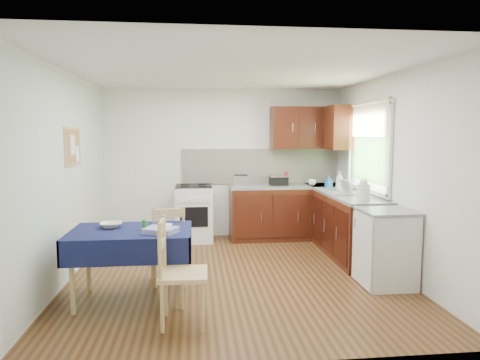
{
  "coord_description": "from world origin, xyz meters",
  "views": [
    {
      "loc": [
        -0.49,
        -5.15,
        1.75
      ],
      "look_at": [
        0.1,
        0.27,
        1.16
      ],
      "focal_mm": 32.0,
      "sensor_mm": 36.0,
      "label": 1
    }
  ],
  "objects": [
    {
      "name": "floor",
      "position": [
        0.0,
        0.0,
        0.0
      ],
      "size": [
        4.2,
        4.2,
        0.0
      ],
      "primitive_type": "plane",
      "color": "#432612",
      "rests_on": "ground"
    },
    {
      "name": "ceiling",
      "position": [
        0.0,
        0.0,
        2.5
      ],
      "size": [
        4.0,
        4.2,
        0.02
      ],
      "primitive_type": "cube",
      "color": "white",
      "rests_on": "wall_back"
    },
    {
      "name": "wall_back",
      "position": [
        0.0,
        2.1,
        1.25
      ],
      "size": [
        4.0,
        0.02,
        2.5
      ],
      "primitive_type": "cube",
      "color": "white",
      "rests_on": "ground"
    },
    {
      "name": "wall_front",
      "position": [
        0.0,
        -2.1,
        1.25
      ],
      "size": [
        4.0,
        0.02,
        2.5
      ],
      "primitive_type": "cube",
      "color": "white",
      "rests_on": "ground"
    },
    {
      "name": "wall_left",
      "position": [
        -2.0,
        0.0,
        1.25
      ],
      "size": [
        0.02,
        4.2,
        2.5
      ],
      "primitive_type": "cube",
      "color": "silver",
      "rests_on": "ground"
    },
    {
      "name": "wall_right",
      "position": [
        2.0,
        0.0,
        1.25
      ],
      "size": [
        0.02,
        4.2,
        2.5
      ],
      "primitive_type": "cube",
      "color": "white",
      "rests_on": "ground"
    },
    {
      "name": "base_cabinets",
      "position": [
        1.36,
        1.26,
        0.43
      ],
      "size": [
        1.9,
        2.3,
        0.86
      ],
      "color": "black",
      "rests_on": "ground"
    },
    {
      "name": "worktop_back",
      "position": [
        1.05,
        1.8,
        0.88
      ],
      "size": [
        1.9,
        0.6,
        0.04
      ],
      "primitive_type": "cube",
      "color": "slate",
      "rests_on": "base_cabinets"
    },
    {
      "name": "worktop_right",
      "position": [
        1.7,
        0.65,
        0.88
      ],
      "size": [
        0.6,
        1.7,
        0.04
      ],
      "primitive_type": "cube",
      "color": "slate",
      "rests_on": "base_cabinets"
    },
    {
      "name": "worktop_corner",
      "position": [
        1.7,
        1.8,
        0.88
      ],
      "size": [
        0.6,
        0.6,
        0.04
      ],
      "primitive_type": "cube",
      "color": "slate",
      "rests_on": "base_cabinets"
    },
    {
      "name": "splashback",
      "position": [
        0.65,
        2.08,
        1.2
      ],
      "size": [
        2.7,
        0.02,
        0.6
      ],
      "primitive_type": "cube",
      "color": "white",
      "rests_on": "wall_back"
    },
    {
      "name": "upper_cabinets",
      "position": [
        1.52,
        1.8,
        1.85
      ],
      "size": [
        1.2,
        0.85,
        0.7
      ],
      "color": "black",
      "rests_on": "wall_back"
    },
    {
      "name": "stove",
      "position": [
        -0.5,
        1.8,
        0.46
      ],
      "size": [
        0.6,
        0.61,
        0.92
      ],
      "color": "silver",
      "rests_on": "ground"
    },
    {
      "name": "window",
      "position": [
        1.97,
        0.7,
        1.65
      ],
      "size": [
        0.04,
        1.48,
        1.26
      ],
      "color": "#2F5523",
      "rests_on": "wall_right"
    },
    {
      "name": "fridge",
      "position": [
        1.7,
        -0.55,
        0.44
      ],
      "size": [
        0.58,
        0.6,
        0.89
      ],
      "color": "silver",
      "rests_on": "ground"
    },
    {
      "name": "corkboard",
      "position": [
        -1.97,
        0.3,
        1.6
      ],
      "size": [
        0.04,
        0.62,
        0.47
      ],
      "color": "tan",
      "rests_on": "wall_left"
    },
    {
      "name": "dining_table",
      "position": [
        -1.15,
        -0.68,
        0.65
      ],
      "size": [
        1.25,
        0.84,
        0.75
      ],
      "rotation": [
        0.0,
        0.0,
        -0.02
      ],
      "color": "#0E133B",
      "rests_on": "ground"
    },
    {
      "name": "chair_far",
      "position": [
        -0.81,
        -0.21,
        0.49
      ],
      "size": [
        0.48,
        0.48,
        0.93
      ],
      "rotation": [
        0.0,
        0.0,
        3.33
      ],
      "color": "tan",
      "rests_on": "ground"
    },
    {
      "name": "chair_near",
      "position": [
        -0.65,
        -1.32,
        0.52
      ],
      "size": [
        0.45,
        0.45,
        0.99
      ],
      "rotation": [
        0.0,
        0.0,
        1.54
      ],
      "color": "tan",
      "rests_on": "ground"
    },
    {
      "name": "toaster",
      "position": [
        0.26,
        1.7,
        0.99
      ],
      "size": [
        0.25,
        0.16,
        0.2
      ],
      "rotation": [
        0.0,
        0.0,
        0.28
      ],
      "color": "#BCBBC0",
      "rests_on": "worktop_back"
    },
    {
      "name": "sandwich_press",
      "position": [
        0.91,
        1.83,
        0.98
      ],
      "size": [
        0.29,
        0.25,
        0.17
      ],
      "rotation": [
        0.0,
        0.0,
        0.43
      ],
      "color": "black",
      "rests_on": "worktop_back"
    },
    {
      "name": "sauce_bottle",
      "position": [
        1.02,
        1.75,
        1.01
      ],
      "size": [
        0.05,
        0.05,
        0.23
      ],
      "primitive_type": "cylinder",
      "color": "red",
      "rests_on": "worktop_back"
    },
    {
      "name": "yellow_packet",
      "position": [
        0.97,
        1.97,
        0.97
      ],
      "size": [
        0.13,
        0.11,
        0.15
      ],
      "primitive_type": "cube",
      "rotation": [
        0.0,
        0.0,
        0.38
      ],
      "color": "yellow",
      "rests_on": "worktop_back"
    },
    {
      "name": "dish_rack",
      "position": [
        1.65,
        0.66,
        0.92
      ],
      "size": [
        0.44,
        0.34,
        0.21
      ],
      "rotation": [
        0.0,
        0.0,
        0.33
      ],
      "color": "gray",
      "rests_on": "worktop_right"
    },
    {
      "name": "kettle",
      "position": [
        1.67,
        0.07,
        1.03
      ],
      "size": [
        0.17,
        0.17,
        0.28
      ],
      "color": "silver",
      "rests_on": "worktop_right"
    },
    {
      "name": "cup",
      "position": [
        1.45,
        1.69,
        0.95
      ],
      "size": [
        0.16,
        0.16,
        0.1
      ],
      "primitive_type": "imported",
      "rotation": [
        0.0,
        0.0,
        -0.2
      ],
      "color": "white",
      "rests_on": "worktop_back"
    },
    {
      "name": "soap_bottle_a",
      "position": [
        1.7,
        1.07,
        1.04
      ],
      "size": [
        0.13,
        0.14,
        0.29
      ],
      "primitive_type": "imported",
      "rotation": [
        0.0,
        0.0,
        0.25
      ],
      "color": "silver",
      "rests_on": "worktop_right"
    },
    {
      "name": "soap_bottle_b",
      "position": [
        1.64,
        1.4,
        1.0
      ],
      "size": [
        0.11,
        0.11,
        0.2
      ],
      "primitive_type": "imported",
      "rotation": [
        0.0,
        0.0,
        1.82
      ],
      "color": "blue",
      "rests_on": "worktop_right"
    },
    {
      "name": "soap_bottle_c",
      "position": [
        1.67,
        0.08,
        0.98
      ],
      "size": [
        0.16,
        0.16,
        0.16
      ],
      "primitive_type": "imported",
      "rotation": [
        0.0,
        0.0,
        3.38
      ],
      "color": "#24853C",
      "rests_on": "worktop_right"
    },
    {
      "name": "plate_bowl",
      "position": [
        -1.38,
        -0.56,
        0.78
      ],
      "size": [
        0.25,
        0.25,
        0.06
      ],
      "primitive_type": "imported",
      "rotation": [
        0.0,
        0.0,
        0.09
      ],
      "color": "beige",
      "rests_on": "dining_table"
    },
    {
      "name": "book",
      "position": [
        -0.89,
        -0.55,
        0.76
      ],
      "size": [
        0.17,
        0.21,
        0.02
      ],
      "primitive_type": "imported",
      "rotation": [
        0.0,
        0.0,
        -0.1
      ],
      "color": "white",
      "rests_on": "dining_table"
    },
    {
      "name": "spice_jar",
      "position": [
        -1.02,
        -0.67,
        0.8
      ],
      "size": [
        0.05,
        0.05,
        0.1
      ],
      "primitive_type": "cylinder",
      "color": "#268C2C",
      "rests_on": "dining_table"
    },
    {
      "name": "tea_towel",
      "position": [
        -0.83,
        -0.87,
        0.78
      ],
      "size": [
        0.38,
        0.35,
        0.05
      ],
      "primitive_type": "cube",
      "rotation": [
        0.0,
        0.0,
        -0.42
      ],
      "color": "navy",
      "rests_on": "dining_table"
    }
  ]
}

